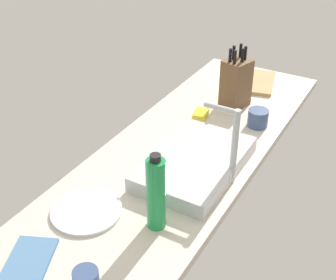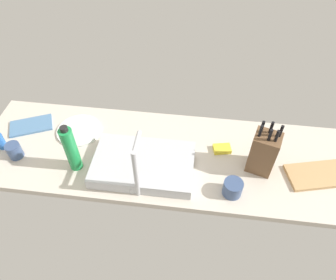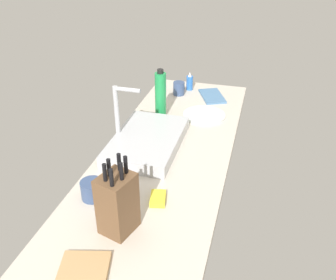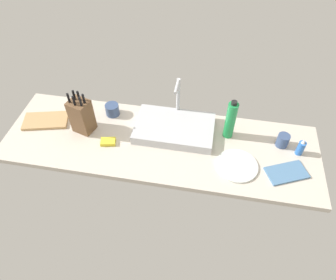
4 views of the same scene
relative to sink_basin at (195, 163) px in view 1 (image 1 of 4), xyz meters
The scene contains 10 objects.
countertop_slab 13.82cm from the sink_basin, 125.98° to the right, with size 196.25×61.28×3.50cm, color beige.
sink_basin is the anchor object (origin of this frame).
faucet 20.10cm from the sink_basin, 90.54° to the left, with size 5.50×13.67×30.44cm.
knife_block 58.68cm from the sink_basin, behind, with size 14.65×13.57×29.43cm.
cutting_board 85.87cm from the sink_basin, behind, with size 28.70×15.55×1.80cm, color tan.
water_bottle 35.59cm from the sink_basin, ahead, with size 6.32×6.32×28.15cm.
dinner_plate 45.77cm from the sink_basin, 27.50° to the right, with size 24.57×24.57×1.20cm, color silver.
dish_towel 72.04cm from the sink_basin, 17.13° to the right, with size 22.88×12.78×1.20cm, color teal.
ceramic_cup 44.80cm from the sink_basin, 168.35° to the left, with size 9.12×9.12×7.86cm, color #384C75.
dish_sponge 42.58cm from the sink_basin, 156.55° to the right, with size 9.00×6.00×2.40cm, color yellow.
Camera 1 is at (137.33, 72.88, 108.82)cm, focal length 48.85 mm.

